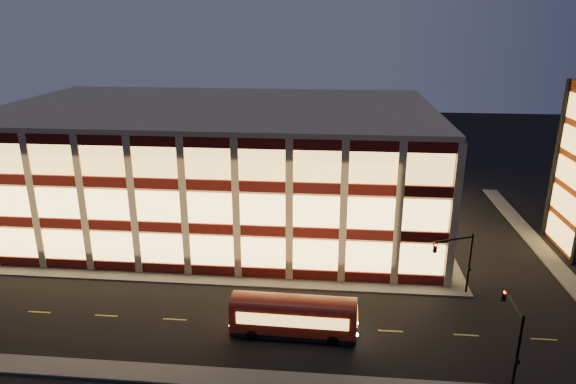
# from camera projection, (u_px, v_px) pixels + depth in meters

# --- Properties ---
(ground) EXTENTS (200.00, 200.00, 0.00)m
(ground) POSITION_uv_depth(u_px,v_px,m) (214.00, 286.00, 48.77)
(ground) COLOR black
(ground) RESTS_ON ground
(sidewalk_office_south) EXTENTS (54.00, 2.00, 0.15)m
(sidewalk_office_south) POSITION_uv_depth(u_px,v_px,m) (186.00, 279.00, 49.96)
(sidewalk_office_south) COLOR #514F4C
(sidewalk_office_south) RESTS_ON ground
(sidewalk_office_east) EXTENTS (2.00, 30.00, 0.15)m
(sidewalk_office_east) POSITION_uv_depth(u_px,v_px,m) (431.00, 226.00, 62.72)
(sidewalk_office_east) COLOR #514F4C
(sidewalk_office_east) RESTS_ON ground
(sidewalk_tower_west) EXTENTS (2.00, 30.00, 0.15)m
(sidewalk_tower_west) POSITION_uv_depth(u_px,v_px,m) (524.00, 229.00, 61.73)
(sidewalk_tower_west) COLOR #514F4C
(sidewalk_tower_west) RESTS_ON ground
(sidewalk_near) EXTENTS (100.00, 2.00, 0.15)m
(sidewalk_near) POSITION_uv_depth(u_px,v_px,m) (172.00, 374.00, 36.48)
(sidewalk_near) COLOR #514F4C
(sidewalk_near) RESTS_ON ground
(office_building) EXTENTS (50.45, 30.45, 14.50)m
(office_building) POSITION_uv_depth(u_px,v_px,m) (220.00, 164.00, 62.67)
(office_building) COLOR tan
(office_building) RESTS_ON ground
(traffic_signal_far) EXTENTS (3.79, 1.87, 6.00)m
(traffic_signal_far) POSITION_uv_depth(u_px,v_px,m) (457.00, 255.00, 45.69)
(traffic_signal_far) COLOR black
(traffic_signal_far) RESTS_ON ground
(traffic_signal_near) EXTENTS (0.32, 4.45, 6.00)m
(traffic_signal_near) POSITION_uv_depth(u_px,v_px,m) (513.00, 327.00, 34.94)
(traffic_signal_near) COLOR black
(traffic_signal_near) RESTS_ON ground
(trolley_bus) EXTENTS (9.99, 2.82, 3.36)m
(trolley_bus) POSITION_uv_depth(u_px,v_px,m) (294.00, 314.00, 40.68)
(trolley_bus) COLOR #951908
(trolley_bus) RESTS_ON ground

